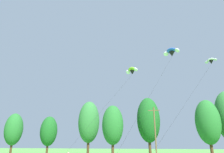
{
  "coord_description": "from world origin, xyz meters",
  "views": [
    {
      "loc": [
        6.4,
        -0.61,
        2.7
      ],
      "look_at": [
        1.12,
        22.16,
        10.35
      ],
      "focal_mm": 32.98,
      "sensor_mm": 36.0,
      "label": 1
    }
  ],
  "objects_px": {
    "utility_pole": "(155,131)",
    "parafoil_kite_mid_blue_white": "(171,52)",
    "parafoil_kite_far_white": "(211,61)",
    "parafoil_kite_high_lime_white": "(132,71)"
  },
  "relations": [
    {
      "from": "utility_pole",
      "to": "parafoil_kite_mid_blue_white",
      "type": "relative_size",
      "value": 0.57
    },
    {
      "from": "utility_pole",
      "to": "parafoil_kite_mid_blue_white",
      "type": "bearing_deg",
      "value": -62.35
    },
    {
      "from": "parafoil_kite_high_lime_white",
      "to": "parafoil_kite_mid_blue_white",
      "type": "xyz_separation_m",
      "value": [
        6.93,
        -1.38,
        2.28
      ]
    },
    {
      "from": "utility_pole",
      "to": "parafoil_kite_far_white",
      "type": "height_order",
      "value": "parafoil_kite_far_white"
    },
    {
      "from": "parafoil_kite_far_white",
      "to": "parafoil_kite_mid_blue_white",
      "type": "bearing_deg",
      "value": -146.37
    },
    {
      "from": "utility_pole",
      "to": "parafoil_kite_high_lime_white",
      "type": "distance_m",
      "value": 12.02
    },
    {
      "from": "parafoil_kite_high_lime_white",
      "to": "parafoil_kite_mid_blue_white",
      "type": "relative_size",
      "value": 0.86
    },
    {
      "from": "parafoil_kite_high_lime_white",
      "to": "parafoil_kite_far_white",
      "type": "relative_size",
      "value": 0.74
    },
    {
      "from": "parafoil_kite_mid_blue_white",
      "to": "parafoil_kite_far_white",
      "type": "distance_m",
      "value": 8.46
    },
    {
      "from": "parafoil_kite_high_lime_white",
      "to": "parafoil_kite_mid_blue_white",
      "type": "bearing_deg",
      "value": -11.25
    }
  ]
}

